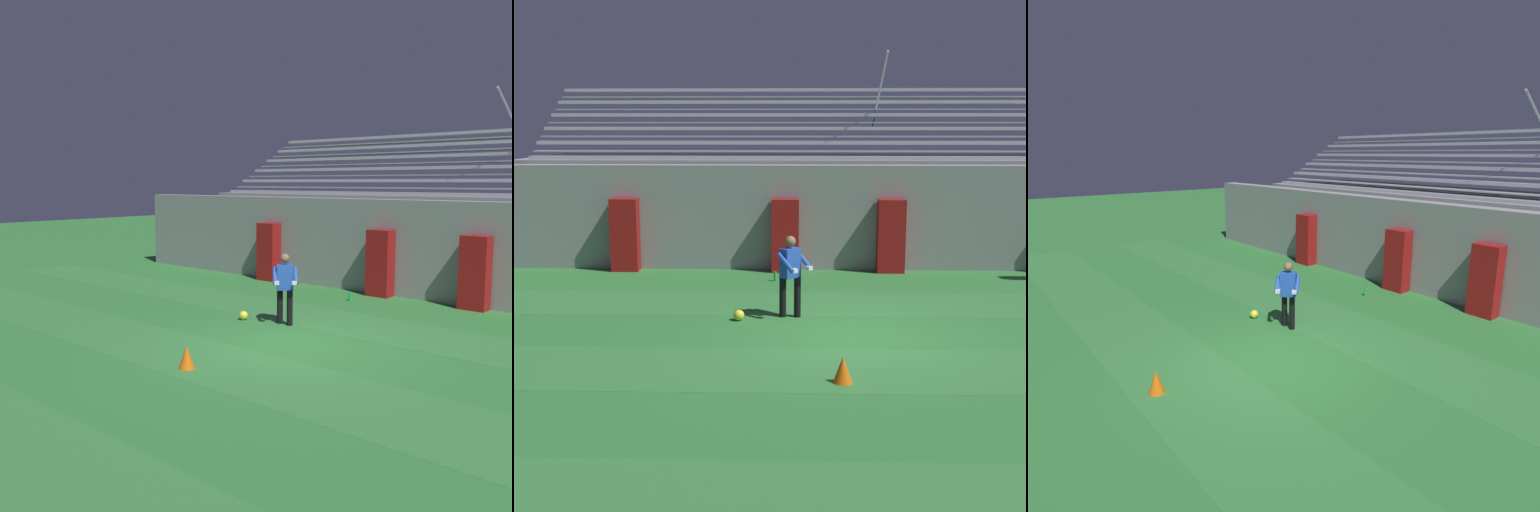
{
  "view_description": "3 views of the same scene",
  "coord_description": "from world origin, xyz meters",
  "views": [
    {
      "loc": [
        7.4,
        -9.24,
        3.32
      ],
      "look_at": [
        -2.4,
        1.68,
        1.49
      ],
      "focal_mm": 42.0,
      "sensor_mm": 36.0,
      "label": 1
    },
    {
      "loc": [
        -1.23,
        -12.67,
        3.86
      ],
      "look_at": [
        -1.65,
        1.11,
        1.31
      ],
      "focal_mm": 50.0,
      "sensor_mm": 36.0,
      "label": 2
    },
    {
      "loc": [
        6.42,
        -4.94,
        4.23
      ],
      "look_at": [
        -2.01,
        1.89,
        1.61
      ],
      "focal_mm": 30.0,
      "sensor_mm": 36.0,
      "label": 3
    }
  ],
  "objects": [
    {
      "name": "water_bottle",
      "position": [
        -1.63,
        4.76,
        0.12
      ],
      "size": [
        0.07,
        0.07,
        0.24
      ],
      "primitive_type": "cylinder",
      "color": "green",
      "rests_on": "ground"
    },
    {
      "name": "back_wall",
      "position": [
        0.0,
        6.5,
        1.4
      ],
      "size": [
        24.0,
        0.6,
        2.8
      ],
      "primitive_type": "cube",
      "color": "gray",
      "rests_on": "ground"
    },
    {
      "name": "padding_pillar_gate_right",
      "position": [
        1.39,
        5.95,
        0.97
      ],
      "size": [
        0.72,
        0.44,
        1.94
      ],
      "primitive_type": "cube",
      "color": "maroon",
      "rests_on": "ground"
    },
    {
      "name": "soccer_ball",
      "position": [
        -2.27,
        1.09,
        0.11
      ],
      "size": [
        0.22,
        0.22,
        0.22
      ],
      "primitive_type": "sphere",
      "color": "yellow",
      "rests_on": "ground"
    },
    {
      "name": "traffic_cone",
      "position": [
        -0.44,
        -2.35,
        0.21
      ],
      "size": [
        0.3,
        0.3,
        0.42
      ],
      "primitive_type": "cone",
      "color": "orange",
      "rests_on": "ground"
    },
    {
      "name": "bleacher_stand",
      "position": [
        0.0,
        9.19,
        1.51
      ],
      "size": [
        18.0,
        4.75,
        5.83
      ],
      "color": "gray",
      "rests_on": "ground"
    },
    {
      "name": "turf_stripe_mid",
      "position": [
        0.0,
        -1.76,
        0.0
      ],
      "size": [
        28.0,
        2.12,
        0.01
      ],
      "primitive_type": "cube",
      "color": "#337A38",
      "rests_on": "ground"
    },
    {
      "name": "turf_stripe_far",
      "position": [
        0.0,
        2.47,
        0.0
      ],
      "size": [
        28.0,
        2.12,
        0.01
      ],
      "primitive_type": "cube",
      "color": "#337A38",
      "rests_on": "ground"
    },
    {
      "name": "goalkeeper",
      "position": [
        -1.24,
        1.4,
        0.95
      ],
      "size": [
        0.74,
        0.74,
        1.67
      ],
      "color": "black",
      "rests_on": "ground"
    },
    {
      "name": "padding_pillar_far_left",
      "position": [
        -5.66,
        5.95,
        0.97
      ],
      "size": [
        0.72,
        0.44,
        1.94
      ],
      "primitive_type": "cube",
      "color": "maroon",
      "rests_on": "ground"
    },
    {
      "name": "ground_plane",
      "position": [
        0.0,
        0.0,
        0.0
      ],
      "size": [
        80.0,
        80.0,
        0.0
      ],
      "primitive_type": "plane",
      "color": "#2D7533"
    },
    {
      "name": "padding_pillar_gate_left",
      "position": [
        -1.39,
        5.95,
        0.97
      ],
      "size": [
        0.72,
        0.44,
        1.94
      ],
      "primitive_type": "cube",
      "color": "maroon",
      "rests_on": "ground"
    }
  ]
}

